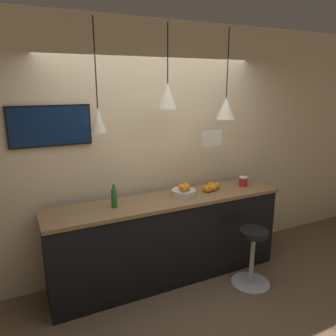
{
  "coord_description": "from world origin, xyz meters",
  "views": [
    {
      "loc": [
        -1.5,
        -2.42,
        2.22
      ],
      "look_at": [
        0.0,
        0.66,
        1.33
      ],
      "focal_mm": 35.0,
      "sensor_mm": 36.0,
      "label": 1
    }
  ],
  "objects_px": {
    "spread_jar": "(243,181)",
    "mounted_tv": "(50,126)",
    "juice_bottle": "(114,198)",
    "fruit_bowl": "(184,191)",
    "bar_stool": "(252,252)"
  },
  "relations": [
    {
      "from": "spread_jar",
      "to": "mounted_tv",
      "type": "bearing_deg",
      "value": 171.28
    },
    {
      "from": "juice_bottle",
      "to": "fruit_bowl",
      "type": "bearing_deg",
      "value": -0.46
    },
    {
      "from": "fruit_bowl",
      "to": "spread_jar",
      "type": "xyz_separation_m",
      "value": [
        0.84,
        0.01,
        0.0
      ]
    },
    {
      "from": "spread_jar",
      "to": "fruit_bowl",
      "type": "bearing_deg",
      "value": -179.55
    },
    {
      "from": "bar_stool",
      "to": "mounted_tv",
      "type": "distance_m",
      "value": 2.54
    },
    {
      "from": "bar_stool",
      "to": "fruit_bowl",
      "type": "bearing_deg",
      "value": 137.57
    },
    {
      "from": "fruit_bowl",
      "to": "mounted_tv",
      "type": "distance_m",
      "value": 1.58
    },
    {
      "from": "fruit_bowl",
      "to": "mounted_tv",
      "type": "relative_size",
      "value": 0.34
    },
    {
      "from": "mounted_tv",
      "to": "fruit_bowl",
      "type": "bearing_deg",
      "value": -14.32
    },
    {
      "from": "bar_stool",
      "to": "fruit_bowl",
      "type": "xyz_separation_m",
      "value": [
        -0.59,
        0.54,
        0.64
      ]
    },
    {
      "from": "fruit_bowl",
      "to": "mounted_tv",
      "type": "height_order",
      "value": "mounted_tv"
    },
    {
      "from": "juice_bottle",
      "to": "bar_stool",
      "type": "bearing_deg",
      "value": -21.22
    },
    {
      "from": "juice_bottle",
      "to": "mounted_tv",
      "type": "xyz_separation_m",
      "value": [
        -0.52,
        0.33,
        0.73
      ]
    },
    {
      "from": "bar_stool",
      "to": "fruit_bowl",
      "type": "distance_m",
      "value": 1.02
    },
    {
      "from": "bar_stool",
      "to": "juice_bottle",
      "type": "height_order",
      "value": "juice_bottle"
    }
  ]
}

